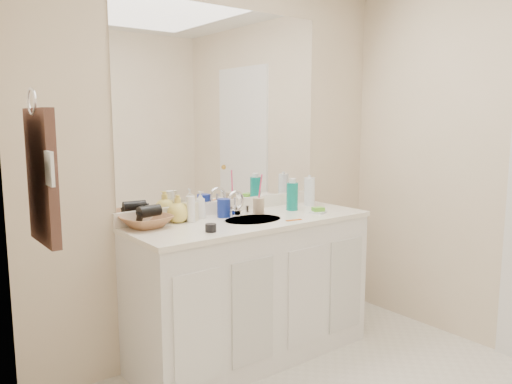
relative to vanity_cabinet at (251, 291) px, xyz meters
The scene contains 26 objects.
wall_back 0.82m from the vanity_cabinet, 90.00° to the left, with size 2.60×0.02×2.40m, color beige.
wall_left 1.83m from the vanity_cabinet, 141.75° to the right, with size 0.02×2.60×2.40m, color beige.
vanity_cabinet is the anchor object (origin of this frame).
countertop 0.44m from the vanity_cabinet, ahead, with size 1.52×0.57×0.03m, color white.
backsplash 0.56m from the vanity_cabinet, 90.00° to the left, with size 1.52×0.03×0.08m, color white.
sink_basin 0.44m from the vanity_cabinet, 90.00° to the right, with size 0.37×0.37×0.02m, color beige.
faucet 0.53m from the vanity_cabinet, 90.00° to the left, with size 0.02×0.02×0.11m, color silver.
mirror 1.17m from the vanity_cabinet, 90.00° to the left, with size 1.48×0.01×1.20m, color white.
blue_mug 0.54m from the vanity_cabinet, 124.87° to the left, with size 0.08×0.08×0.11m, color navy.
tan_cup 0.54m from the vanity_cabinet, 37.09° to the left, with size 0.07×0.07×0.10m, color #C7AC8C.
toothbrush 0.63m from the vanity_cabinet, 35.25° to the left, with size 0.01×0.01×0.20m, color #F13F7C.
mouthwash_bottle 0.67m from the vanity_cabinet, ahead, with size 0.08×0.08×0.18m, color #0A8376.
clear_pump_bottle 0.83m from the vanity_cabinet, 11.61° to the left, with size 0.07×0.07×0.20m, color white.
soap_dish 0.66m from the vanity_cabinet, 14.55° to the right, with size 0.10×0.08×0.01m, color white.
green_soap 0.67m from the vanity_cabinet, 14.55° to the right, with size 0.07×0.05×0.03m, color #61B92D.
orange_comb 0.53m from the vanity_cabinet, 47.97° to the right, with size 0.10×0.02×0.00m, color #D96016.
dark_jar 0.63m from the vanity_cabinet, 158.93° to the right, with size 0.06×0.06×0.04m, color black.
extra_white_bottle 0.64m from the vanity_cabinet, 158.42° to the left, with size 0.05×0.05×0.15m, color white.
soap_bottle_white 0.62m from the vanity_cabinet, 139.41° to the left, with size 0.06×0.06×0.17m, color white.
soap_bottle_cream 0.65m from the vanity_cabinet, 150.59° to the left, with size 0.07×0.07×0.16m, color beige.
soap_bottle_yellow 0.69m from the vanity_cabinet, 155.69° to the left, with size 0.13×0.13×0.16m, color #F6DD5F.
wicker_basket 0.80m from the vanity_cabinet, 164.83° to the left, with size 0.27×0.27×0.07m, color brown.
hair_dryer 0.82m from the vanity_cabinet, 164.34° to the left, with size 0.07×0.07×0.13m, color black.
towel_ring 1.71m from the vanity_cabinet, 168.86° to the right, with size 0.11×0.11×0.01m, color silver.
hand_towel 1.52m from the vanity_cabinet, 168.69° to the right, with size 0.04×0.32×0.55m, color #32201B.
switch_plate 1.61m from the vanity_cabinet, 160.52° to the right, with size 0.01×0.09×0.13m, color white.
Camera 1 is at (-1.79, -1.34, 1.49)m, focal length 35.00 mm.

